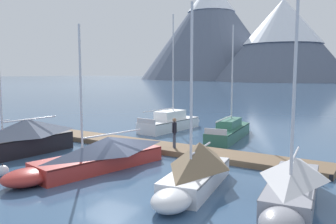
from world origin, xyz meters
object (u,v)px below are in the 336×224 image
sailboat_end_of_dock (292,185)px  mooring_buoy_channel_marker (3,171)px  sailboat_mid_dock_starboard (96,155)px  sailboat_outer_slip (196,168)px  sailboat_second_berth (17,139)px  person_on_dock (174,131)px  sailboat_mid_dock_port (172,122)px  sailboat_far_berth (231,130)px

sailboat_end_of_dock → mooring_buoy_channel_marker: sailboat_end_of_dock is taller
sailboat_mid_dock_starboard → mooring_buoy_channel_marker: sailboat_mid_dock_starboard is taller
sailboat_outer_slip → mooring_buoy_channel_marker: (-8.01, -2.66, -0.56)m
sailboat_second_berth → person_on_dock: bearing=33.3°
sailboat_mid_dock_port → sailboat_far_berth: (5.22, -1.00, -0.07)m
sailboat_mid_dock_starboard → sailboat_far_berth: (2.86, 10.76, -0.15)m
person_on_dock → sailboat_mid_dock_port: bearing=119.4°
sailboat_second_berth → sailboat_end_of_dock: bearing=-1.1°
sailboat_mid_dock_starboard → sailboat_end_of_dock: sailboat_end_of_dock is taller
sailboat_end_of_dock → mooring_buoy_channel_marker: bearing=-167.4°
sailboat_second_berth → mooring_buoy_channel_marker: sailboat_second_berth is taller
sailboat_mid_dock_starboard → sailboat_far_berth: bearing=75.1°
sailboat_end_of_dock → sailboat_mid_dock_starboard: bearing=178.3°
sailboat_end_of_dock → sailboat_far_berth: bearing=118.2°
sailboat_second_berth → sailboat_far_berth: 13.67m
sailboat_mid_dock_port → mooring_buoy_channel_marker: sailboat_mid_dock_port is taller
sailboat_end_of_dock → person_on_dock: size_ratio=4.18×
sailboat_mid_dock_starboard → sailboat_end_of_dock: 8.78m
sailboat_second_berth → sailboat_mid_dock_starboard: size_ratio=1.03×
sailboat_mid_dock_port → sailboat_outer_slip: size_ratio=1.28×
sailboat_outer_slip → sailboat_mid_dock_port: bearing=122.2°
sailboat_second_berth → sailboat_far_berth: size_ratio=1.05×
sailboat_mid_dock_port → sailboat_far_berth: bearing=-10.8°
sailboat_far_berth → sailboat_end_of_dock: (5.91, -11.02, 0.21)m
sailboat_far_berth → person_on_dock: 6.19m
sailboat_end_of_dock → sailboat_mid_dock_port: bearing=132.8°
sailboat_mid_dock_port → sailboat_outer_slip: 14.13m
sailboat_mid_dock_starboard → sailboat_end_of_dock: (8.78, -0.26, 0.06)m
sailboat_mid_dock_starboard → sailboat_outer_slip: size_ratio=1.12×
sailboat_outer_slip → mooring_buoy_channel_marker: bearing=-161.7°
sailboat_second_berth → sailboat_far_berth: sailboat_second_berth is taller
sailboat_mid_dock_starboard → sailboat_outer_slip: sailboat_outer_slip is taller
mooring_buoy_channel_marker → sailboat_mid_dock_starboard: bearing=45.2°
sailboat_mid_dock_port → sailboat_far_berth: size_ratio=1.16×
sailboat_far_berth → sailboat_mid_dock_starboard: bearing=-104.9°
sailboat_second_berth → mooring_buoy_channel_marker: (2.74, -2.88, -0.68)m
sailboat_mid_dock_port → sailboat_end_of_dock: (11.13, -12.02, 0.14)m
sailboat_second_berth → sailboat_outer_slip: (10.75, -0.22, -0.11)m
sailboat_mid_dock_starboard → person_on_dock: size_ratio=4.67×
sailboat_mid_dock_port → mooring_buoy_channel_marker: bearing=-91.9°
sailboat_second_berth → sailboat_outer_slip: 10.75m
person_on_dock → sailboat_mid_dock_starboard: bearing=-108.6°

